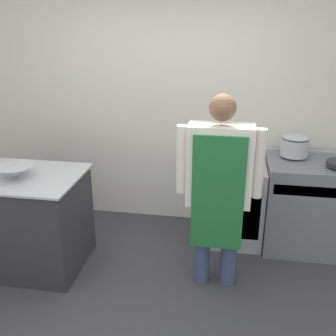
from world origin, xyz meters
TOP-DOWN VIEW (x-y plane):
  - ground_plane at (0.00, 0.00)m, footprint 14.00×14.00m
  - wall_back at (0.00, 1.79)m, footprint 8.00×0.05m
  - prep_counter at (-1.28, 0.63)m, footprint 1.28×0.79m
  - stove at (1.47, 1.38)m, footprint 0.90×0.66m
  - fridge_unit at (0.72, 1.42)m, footprint 0.58×0.64m
  - person_cook at (0.57, 0.62)m, footprint 0.70×0.24m
  - mixing_bowl at (-1.17, 0.57)m, footprint 0.33×0.33m
  - stock_pot at (1.27, 1.50)m, footprint 0.27×0.27m

SIDE VIEW (x-z plane):
  - ground_plane at x=0.00m, z-range 0.00..0.00m
  - fridge_unit at x=0.72m, z-range 0.00..0.83m
  - prep_counter at x=-1.28m, z-range 0.00..0.91m
  - stove at x=1.47m, z-range -0.01..0.92m
  - mixing_bowl at x=-1.17m, z-range 0.90..1.02m
  - person_cook at x=0.57m, z-range 0.12..1.80m
  - stock_pot at x=1.27m, z-range 0.93..1.14m
  - wall_back at x=0.00m, z-range 0.00..2.70m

